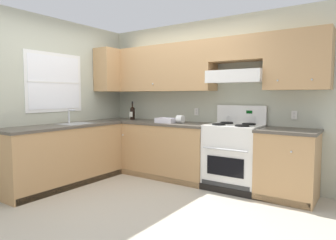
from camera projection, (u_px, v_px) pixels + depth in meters
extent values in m
plane|color=#B2AA99|center=(126.00, 200.00, 3.85)|extent=(7.04, 7.04, 0.00)
cube|color=#B7BAA3|center=(214.00, 100.00, 4.82)|extent=(4.68, 0.12, 2.55)
cube|color=tan|center=(159.00, 69.00, 5.10)|extent=(2.03, 0.34, 0.76)
cube|color=tan|center=(298.00, 60.00, 3.85)|extent=(0.80, 0.34, 0.76)
cube|color=tan|center=(239.00, 49.00, 4.29)|extent=(0.80, 0.34, 0.34)
cube|color=white|center=(237.00, 76.00, 4.29)|extent=(0.80, 0.46, 0.17)
cube|color=white|center=(231.00, 81.00, 4.11)|extent=(0.80, 0.03, 0.04)
sphere|color=silver|center=(153.00, 84.00, 4.97)|extent=(0.02, 0.02, 0.02)
sphere|color=silver|center=(278.00, 80.00, 3.84)|extent=(0.02, 0.02, 0.02)
sphere|color=silver|center=(312.00, 80.00, 3.61)|extent=(0.02, 0.02, 0.02)
cube|color=silver|center=(197.00, 112.00, 4.94)|extent=(0.08, 0.01, 0.12)
cube|color=silver|center=(196.00, 110.00, 4.93)|extent=(0.03, 0.00, 0.03)
cube|color=silver|center=(196.00, 113.00, 4.93)|extent=(0.03, 0.00, 0.03)
cube|color=silver|center=(294.00, 115.00, 4.08)|extent=(0.08, 0.01, 0.12)
cube|color=silver|center=(294.00, 113.00, 4.08)|extent=(0.03, 0.00, 0.03)
cube|color=silver|center=(294.00, 117.00, 4.08)|extent=(0.03, 0.00, 0.03)
cube|color=#B7BAA3|center=(53.00, 100.00, 4.74)|extent=(0.12, 4.00, 2.55)
cube|color=white|center=(54.00, 83.00, 4.68)|extent=(0.04, 1.00, 0.92)
cube|color=white|center=(55.00, 82.00, 4.67)|extent=(0.01, 0.90, 0.82)
cube|color=white|center=(55.00, 82.00, 4.67)|extent=(0.01, 0.90, 0.02)
cube|color=tan|center=(113.00, 71.00, 5.46)|extent=(0.34, 0.64, 0.76)
cube|color=tan|center=(154.00, 149.00, 5.11)|extent=(2.09, 0.61, 0.87)
cube|color=#51493F|center=(154.00, 122.00, 5.07)|extent=(2.12, 0.63, 0.04)
cube|color=tan|center=(287.00, 166.00, 3.89)|extent=(0.72, 0.61, 0.87)
cube|color=#51493F|center=(288.00, 131.00, 3.85)|extent=(0.74, 0.63, 0.04)
cube|color=black|center=(182.00, 182.00, 4.50)|extent=(3.54, 0.06, 0.09)
sphere|color=silver|center=(123.00, 135.00, 5.06)|extent=(0.03, 0.03, 0.03)
sphere|color=silver|center=(291.00, 152.00, 3.55)|extent=(0.03, 0.03, 0.03)
cube|color=tan|center=(64.00, 156.00, 4.51)|extent=(0.61, 1.89, 0.87)
cube|color=#51493F|center=(63.00, 126.00, 4.47)|extent=(0.63, 1.91, 0.04)
cube|color=black|center=(76.00, 184.00, 4.39)|extent=(0.06, 1.85, 0.09)
cube|color=#999B9E|center=(76.00, 124.00, 4.66)|extent=(0.40, 0.48, 0.01)
cube|color=#28282B|center=(76.00, 128.00, 4.67)|extent=(0.34, 0.42, 0.14)
cylinder|color=silver|center=(69.00, 116.00, 4.74)|extent=(0.03, 0.03, 0.22)
cylinder|color=silver|center=(72.00, 110.00, 4.69)|extent=(0.16, 0.02, 0.02)
cube|color=white|center=(233.00, 157.00, 4.31)|extent=(0.76, 0.58, 0.91)
cube|color=black|center=(225.00, 167.00, 4.07)|extent=(0.53, 0.01, 0.26)
cylinder|color=silver|center=(224.00, 149.00, 4.03)|extent=(0.65, 0.02, 0.02)
cube|color=#333333|center=(225.00, 187.00, 4.09)|extent=(0.70, 0.01, 0.11)
cube|color=white|center=(234.00, 126.00, 4.27)|extent=(0.76, 0.58, 0.02)
cube|color=white|center=(241.00, 115.00, 4.48)|extent=(0.76, 0.04, 0.29)
cube|color=#053F0C|center=(249.00, 112.00, 4.39)|extent=(0.09, 0.01, 0.04)
cylinder|color=black|center=(219.00, 124.00, 4.25)|extent=(0.19, 0.19, 0.02)
cylinder|color=black|center=(219.00, 125.00, 4.25)|extent=(0.07, 0.07, 0.01)
cylinder|color=black|center=(242.00, 126.00, 4.06)|extent=(0.19, 0.19, 0.02)
cylinder|color=black|center=(242.00, 126.00, 4.06)|extent=(0.07, 0.07, 0.01)
cylinder|color=black|center=(227.00, 123.00, 4.48)|extent=(0.19, 0.19, 0.02)
cylinder|color=black|center=(227.00, 123.00, 4.48)|extent=(0.07, 0.07, 0.01)
cylinder|color=black|center=(249.00, 124.00, 4.29)|extent=(0.19, 0.19, 0.02)
cylinder|color=black|center=(249.00, 124.00, 4.29)|extent=(0.07, 0.07, 0.01)
cylinder|color=white|center=(227.00, 116.00, 4.59)|extent=(0.04, 0.02, 0.04)
cylinder|color=white|center=(236.00, 117.00, 4.51)|extent=(0.04, 0.02, 0.04)
cylinder|color=white|center=(245.00, 117.00, 4.43)|extent=(0.04, 0.02, 0.04)
cylinder|color=white|center=(255.00, 117.00, 4.35)|extent=(0.04, 0.02, 0.04)
cylinder|color=black|center=(132.00, 114.00, 5.42)|extent=(0.08, 0.08, 0.21)
cone|color=black|center=(132.00, 107.00, 5.41)|extent=(0.08, 0.08, 0.04)
cylinder|color=black|center=(132.00, 104.00, 5.41)|extent=(0.03, 0.03, 0.09)
cylinder|color=black|center=(132.00, 102.00, 5.40)|extent=(0.03, 0.03, 0.02)
cube|color=silver|center=(131.00, 114.00, 5.39)|extent=(0.07, 0.00, 0.09)
cube|color=silver|center=(166.00, 122.00, 4.81)|extent=(0.25, 0.16, 0.02)
cube|color=silver|center=(163.00, 121.00, 4.73)|extent=(0.31, 0.01, 0.08)
cube|color=silver|center=(169.00, 120.00, 4.89)|extent=(0.31, 0.01, 0.08)
cube|color=silver|center=(158.00, 120.00, 4.89)|extent=(0.01, 0.18, 0.08)
cube|color=silver|center=(174.00, 121.00, 4.72)|extent=(0.01, 0.18, 0.08)
cylinder|color=white|center=(180.00, 119.00, 4.73)|extent=(0.10, 0.13, 0.13)
cylinder|color=#9E7A51|center=(178.00, 119.00, 4.76)|extent=(0.01, 0.04, 0.04)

